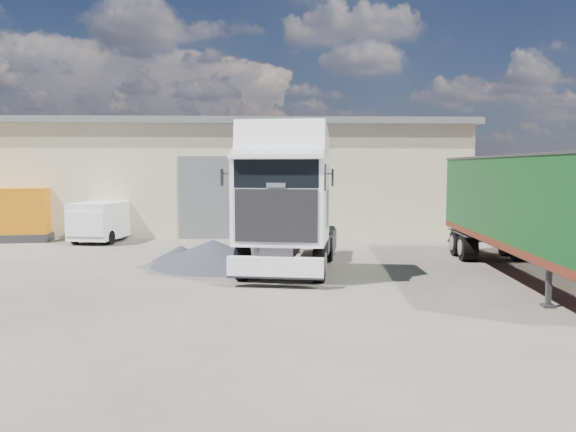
{
  "coord_description": "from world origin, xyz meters",
  "views": [
    {
      "loc": [
        -0.15,
        -14.48,
        3.13
      ],
      "look_at": [
        0.51,
        3.0,
        1.6
      ],
      "focal_mm": 35.0,
      "sensor_mm": 36.0,
      "label": 1
    }
  ],
  "objects_px": {
    "box_trailer": "(529,204)",
    "panel_van": "(106,220)",
    "orange_skip": "(9,217)",
    "tractor_unit": "(286,211)"
  },
  "relations": [
    {
      "from": "tractor_unit",
      "to": "box_trailer",
      "type": "distance_m",
      "value": 6.84
    },
    {
      "from": "box_trailer",
      "to": "tractor_unit",
      "type": "bearing_deg",
      "value": 176.13
    },
    {
      "from": "panel_van",
      "to": "box_trailer",
      "type": "bearing_deg",
      "value": -21.31
    },
    {
      "from": "panel_van",
      "to": "orange_skip",
      "type": "xyz_separation_m",
      "value": [
        -4.13,
        0.17,
        0.12
      ]
    },
    {
      "from": "box_trailer",
      "to": "panel_van",
      "type": "xyz_separation_m",
      "value": [
        -14.21,
        8.71,
        -1.24
      ]
    },
    {
      "from": "panel_van",
      "to": "orange_skip",
      "type": "relative_size",
      "value": 1.12
    },
    {
      "from": "panel_van",
      "to": "tractor_unit",
      "type": "bearing_deg",
      "value": -35.78
    },
    {
      "from": "orange_skip",
      "to": "tractor_unit",
      "type": "bearing_deg",
      "value": -41.4
    },
    {
      "from": "box_trailer",
      "to": "panel_van",
      "type": "bearing_deg",
      "value": 153.08
    },
    {
      "from": "box_trailer",
      "to": "orange_skip",
      "type": "xyz_separation_m",
      "value": [
        -18.34,
        8.88,
        -1.12
      ]
    }
  ]
}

